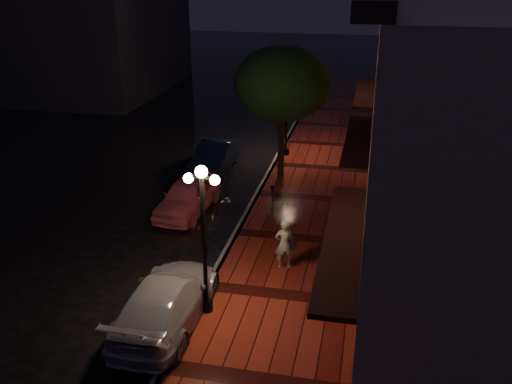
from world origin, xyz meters
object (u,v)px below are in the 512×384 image
Objects in this scene: woman_with_umbrella at (285,224)px; parking_meter at (272,197)px; silver_car at (166,301)px; streetlamp_near at (204,232)px; street_tree at (282,86)px; pink_car at (188,196)px; navy_car at (215,157)px; streetlamp_far at (286,107)px.

parking_meter is at bearing -88.00° from woman_with_umbrella.
woman_with_umbrella is (2.69, 3.44, 0.96)m from silver_car.
silver_car is (-0.95, -0.59, -1.90)m from streetlamp_near.
street_tree is 8.67m from woman_with_umbrella.
woman_with_umbrella is at bearing -79.70° from street_tree.
pink_car is 4.70m from navy_car.
navy_car is at bearing 140.98° from parking_meter.
navy_car is 0.87× the size of silver_car.
parking_meter is at bearing -84.90° from streetlamp_far.
streetlamp_far is at bearing 90.00° from streetlamp_near.
silver_car reaches higher than pink_car.
navy_car is at bearing -137.74° from streetlamp_far.
parking_meter reaches higher than pink_car.
woman_with_umbrella is (4.44, -3.79, 0.98)m from pink_car.
street_tree reaches higher than navy_car.
woman_with_umbrella is at bearing -81.14° from streetlamp_far.
pink_car is (-2.70, 6.64, -1.92)m from streetlamp_near.
pink_car is 3.27× the size of parking_meter.
woman_with_umbrella is at bearing 58.56° from streetlamp_near.
silver_car is at bearing -93.72° from streetlamp_far.
pink_car is 3.36m from parking_meter.
street_tree is at bearing -95.87° from silver_car.
silver_car is 7.49m from parking_meter.
street_tree is at bearing 60.71° from pink_car.
parking_meter is at bearing 84.48° from streetlamp_near.
parking_meter is (1.60, 7.31, 0.19)m from silver_car.
pink_car is at bearing -86.95° from navy_car.
silver_car is at bearing -148.02° from streetlamp_near.
street_tree is 12.17m from silver_car.
street_tree reaches higher than woman_with_umbrella.
streetlamp_near is 1.07× the size of pink_car.
parking_meter is at bearing -51.90° from navy_car.
streetlamp_near is at bearing -82.38° from parking_meter.
navy_car is at bearing 173.88° from street_tree.
streetlamp_far is at bearing 108.24° from parking_meter.
streetlamp_far reaches higher than parking_meter.
streetlamp_far reaches higher than pink_car.
streetlamp_near is at bearing -90.00° from streetlamp_far.
navy_car is (-2.93, 11.33, -1.91)m from streetlamp_near.
streetlamp_near is 11.12m from street_tree.
street_tree is at bearing -85.09° from streetlamp_far.
pink_car is at bearing -124.23° from street_tree.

